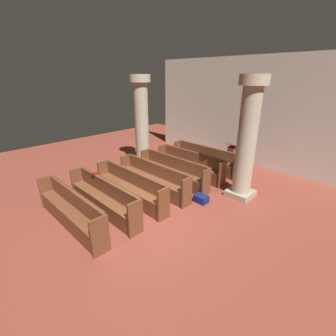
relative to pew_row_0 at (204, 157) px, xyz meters
name	(u,v)px	position (x,y,z in m)	size (l,w,h in m)	color
ground_plane	(140,212)	(0.78, -4.14, -0.51)	(19.20, 19.20, 0.00)	brown
back_wall	(249,113)	(0.78, 1.94, 1.74)	(10.00, 0.16, 4.50)	beige
pew_row_0	(204,157)	(0.00, 0.00, 0.00)	(3.10, 0.47, 0.94)	brown
pew_row_1	(190,163)	(0.00, -0.97, 0.00)	(3.10, 0.46, 0.94)	brown
pew_row_2	(173,170)	(0.00, -1.94, 0.00)	(3.10, 0.46, 0.94)	brown
pew_row_3	(153,177)	(0.00, -2.90, 0.00)	(3.10, 0.47, 0.94)	brown
pew_row_4	(130,186)	(0.00, -3.87, 0.00)	(3.10, 0.46, 0.94)	brown
pew_row_5	(103,196)	(0.00, -4.84, 0.00)	(3.10, 0.46, 0.94)	brown
pew_row_6	(70,209)	(0.00, -5.81, 0.00)	(3.10, 0.47, 0.94)	brown
pillar_aisle_side	(247,138)	(2.33, -1.12, 1.46)	(0.84, 0.84, 3.78)	#9F967E
pillar_far_side	(141,120)	(-2.28, -1.48, 1.46)	(0.84, 0.84, 3.78)	#9F967E
lectern	(231,158)	(0.75, 0.89, -0.05)	(0.48, 0.45, 1.08)	#562B1A
hymn_book	(95,173)	(-0.67, -4.65, 0.46)	(0.14, 0.21, 0.04)	maroon
kneeler_box_navy	(201,199)	(1.67, -2.39, -0.39)	(0.42, 0.31, 0.22)	navy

